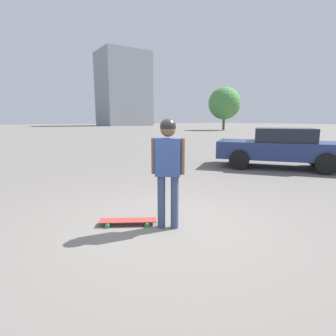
% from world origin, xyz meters
% --- Properties ---
extents(ground_plane, '(220.00, 220.00, 0.00)m').
position_xyz_m(ground_plane, '(0.00, 0.00, 0.00)').
color(ground_plane, slate).
extents(person, '(0.41, 0.43, 1.79)m').
position_xyz_m(person, '(0.00, 0.00, 1.11)').
color(person, '#38476B').
rests_on(person, ground_plane).
extents(skateboard, '(0.68, 0.94, 0.09)m').
position_xyz_m(skateboard, '(-0.47, -0.51, 0.07)').
color(skateboard, '#A5332D').
rests_on(skateboard, ground_plane).
extents(car_parked_near, '(4.61, 4.09, 1.47)m').
position_xyz_m(car_parked_near, '(-2.27, 6.53, 0.77)').
color(car_parked_near, navy).
rests_on(car_parked_near, ground_plane).
extents(building_block_distant, '(11.83, 13.82, 21.33)m').
position_xyz_m(building_block_distant, '(-71.66, 31.98, 10.67)').
color(building_block_distant, gray).
rests_on(building_block_distant, ground_plane).
extents(tree_distant, '(5.38, 5.38, 7.19)m').
position_xyz_m(tree_distant, '(-29.04, 30.99, 4.49)').
color(tree_distant, brown).
rests_on(tree_distant, ground_plane).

